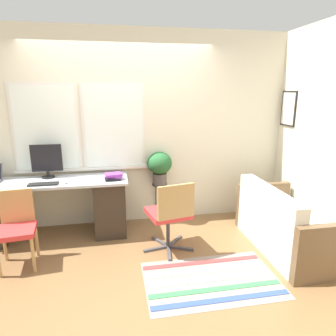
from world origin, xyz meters
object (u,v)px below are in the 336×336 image
at_px(mouse, 66,182).
at_px(couch_loveseat, 286,227).
at_px(monitor, 47,160).
at_px(keyboard, 43,184).
at_px(plant_stand, 160,189).
at_px(office_chair_swivel, 170,213).
at_px(potted_plant, 160,165).
at_px(desk_chair_wooden, 17,226).
at_px(book_stack, 113,176).

bearing_deg(mouse, couch_loveseat, -14.55).
distance_m(monitor, keyboard, 0.39).
bearing_deg(plant_stand, keyboard, -165.27).
distance_m(office_chair_swivel, plant_stand, 0.87).
bearing_deg(plant_stand, potted_plant, 0.00).
relative_size(couch_loveseat, plant_stand, 2.50).
xyz_separation_m(desk_chair_wooden, potted_plant, (1.71, 0.84, 0.41)).
xyz_separation_m(couch_loveseat, potted_plant, (-1.39, 1.06, 0.58)).
height_order(book_stack, plant_stand, book_stack).
xyz_separation_m(keyboard, office_chair_swivel, (1.48, -0.48, -0.30)).
xyz_separation_m(book_stack, potted_plant, (0.65, 0.33, 0.04)).
xyz_separation_m(monitor, mouse, (0.27, -0.31, -0.22)).
bearing_deg(office_chair_swivel, monitor, -39.58).
relative_size(mouse, book_stack, 0.26).
xyz_separation_m(keyboard, couch_loveseat, (2.89, -0.67, -0.51)).
bearing_deg(mouse, plant_stand, 17.29).
distance_m(book_stack, potted_plant, 0.73).
distance_m(couch_loveseat, plant_stand, 1.77).
distance_m(monitor, potted_plant, 1.51).
distance_m(book_stack, desk_chair_wooden, 1.23).
distance_m(mouse, plant_stand, 1.32).
height_order(keyboard, mouse, mouse).
bearing_deg(mouse, office_chair_swivel, -21.72).
xyz_separation_m(office_chair_swivel, couch_loveseat, (1.40, -0.20, -0.21)).
bearing_deg(couch_loveseat, plant_stand, 52.65).
xyz_separation_m(keyboard, book_stack, (0.84, 0.06, 0.03)).
bearing_deg(office_chair_swivel, desk_chair_wooden, -12.49).
relative_size(desk_chair_wooden, potted_plant, 1.78).
height_order(keyboard, desk_chair_wooden, desk_chair_wooden).
relative_size(office_chair_swivel, couch_loveseat, 0.61).
relative_size(mouse, couch_loveseat, 0.04).
relative_size(keyboard, plant_stand, 0.60).
bearing_deg(potted_plant, office_chair_swivel, -90.73).
bearing_deg(monitor, couch_loveseat, -18.91).
bearing_deg(potted_plant, plant_stand, 180.00).
height_order(keyboard, plant_stand, keyboard).
height_order(desk_chair_wooden, potted_plant, potted_plant).
height_order(book_stack, couch_loveseat, book_stack).
distance_m(office_chair_swivel, couch_loveseat, 1.43).
relative_size(book_stack, office_chair_swivel, 0.27).
bearing_deg(plant_stand, desk_chair_wooden, -153.96).
bearing_deg(desk_chair_wooden, mouse, 36.55).
bearing_deg(keyboard, book_stack, 4.30).
height_order(office_chair_swivel, potted_plant, potted_plant).
bearing_deg(monitor, keyboard, -89.84).
relative_size(monitor, keyboard, 1.26).
relative_size(mouse, desk_chair_wooden, 0.07).
relative_size(plant_stand, potted_plant, 1.25).
relative_size(mouse, plant_stand, 0.10).
bearing_deg(desk_chair_wooden, plant_stand, 19.39).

